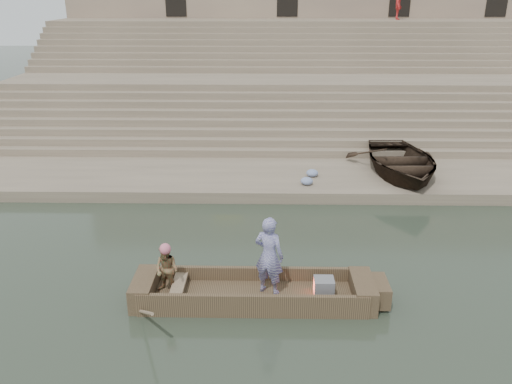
{
  "coord_description": "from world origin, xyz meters",
  "views": [
    {
      "loc": [
        -3.32,
        -10.3,
        6.83
      ],
      "look_at": [
        -3.58,
        3.57,
        1.4
      ],
      "focal_mm": 36.17,
      "sensor_mm": 36.0,
      "label": 1
    }
  ],
  "objects_px": {
    "rowing_man": "(167,270)",
    "pedestrian": "(400,4)",
    "standing_man": "(269,256)",
    "beached_rowboat": "(401,161)",
    "main_rowboat": "(253,297)",
    "television": "(323,287)"
  },
  "relations": [
    {
      "from": "beached_rowboat",
      "to": "television",
      "type": "bearing_deg",
      "value": -116.66
    },
    {
      "from": "standing_man",
      "to": "pedestrian",
      "type": "height_order",
      "value": "pedestrian"
    },
    {
      "from": "television",
      "to": "main_rowboat",
      "type": "bearing_deg",
      "value": 180.0
    },
    {
      "from": "rowing_man",
      "to": "pedestrian",
      "type": "bearing_deg",
      "value": 88.32
    },
    {
      "from": "main_rowboat",
      "to": "television",
      "type": "distance_m",
      "value": 1.66
    },
    {
      "from": "main_rowboat",
      "to": "television",
      "type": "relative_size",
      "value": 10.87
    },
    {
      "from": "standing_man",
      "to": "pedestrian",
      "type": "bearing_deg",
      "value": -84.96
    },
    {
      "from": "beached_rowboat",
      "to": "pedestrian",
      "type": "relative_size",
      "value": 2.75
    },
    {
      "from": "main_rowboat",
      "to": "television",
      "type": "bearing_deg",
      "value": 0.0
    },
    {
      "from": "standing_man",
      "to": "pedestrian",
      "type": "relative_size",
      "value": 1.06
    },
    {
      "from": "main_rowboat",
      "to": "pedestrian",
      "type": "xyz_separation_m",
      "value": [
        8.21,
        22.47,
        5.99
      ]
    },
    {
      "from": "main_rowboat",
      "to": "pedestrian",
      "type": "relative_size",
      "value": 2.77
    },
    {
      "from": "rowing_man",
      "to": "beached_rowboat",
      "type": "distance_m",
      "value": 10.85
    },
    {
      "from": "standing_man",
      "to": "beached_rowboat",
      "type": "xyz_separation_m",
      "value": [
        4.96,
        7.95,
        -0.27
      ]
    },
    {
      "from": "pedestrian",
      "to": "beached_rowboat",
      "type": "bearing_deg",
      "value": -173.78
    },
    {
      "from": "television",
      "to": "beached_rowboat",
      "type": "xyz_separation_m",
      "value": [
        3.69,
        8.02,
        0.49
      ]
    },
    {
      "from": "main_rowboat",
      "to": "rowing_man",
      "type": "height_order",
      "value": "rowing_man"
    },
    {
      "from": "standing_man",
      "to": "rowing_man",
      "type": "height_order",
      "value": "standing_man"
    },
    {
      "from": "main_rowboat",
      "to": "beached_rowboat",
      "type": "bearing_deg",
      "value": 56.44
    },
    {
      "from": "main_rowboat",
      "to": "rowing_man",
      "type": "bearing_deg",
      "value": 179.56
    },
    {
      "from": "rowing_man",
      "to": "beached_rowboat",
      "type": "relative_size",
      "value": 0.24
    },
    {
      "from": "main_rowboat",
      "to": "standing_man",
      "type": "bearing_deg",
      "value": 11.06
    }
  ]
}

